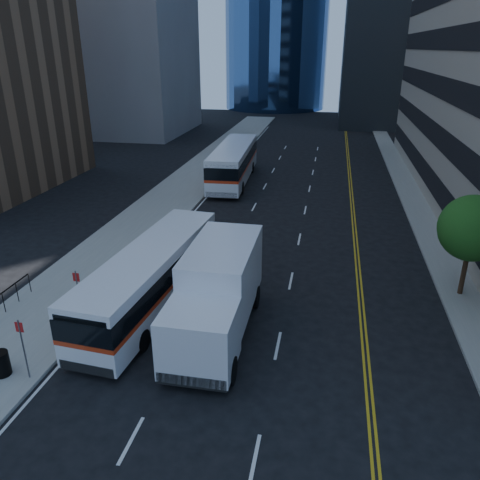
{
  "coord_description": "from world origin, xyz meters",
  "views": [
    {
      "loc": [
        2.08,
        -14.48,
        11.61
      ],
      "look_at": [
        -1.99,
        6.46,
        2.8
      ],
      "focal_mm": 35.0,
      "sensor_mm": 36.0,
      "label": 1
    }
  ],
  "objects": [
    {
      "name": "ground",
      "position": [
        0.0,
        0.0,
        0.0
      ],
      "size": [
        160.0,
        160.0,
        0.0
      ],
      "primitive_type": "plane",
      "color": "black",
      "rests_on": "ground"
    },
    {
      "name": "sidewalk_west",
      "position": [
        -10.5,
        25.0,
        0.07
      ],
      "size": [
        5.0,
        90.0,
        0.15
      ],
      "primitive_type": "cube",
      "color": "gray",
      "rests_on": "ground"
    },
    {
      "name": "sidewalk_east",
      "position": [
        9.0,
        25.0,
        0.07
      ],
      "size": [
        2.0,
        90.0,
        0.15
      ],
      "primitive_type": "cube",
      "color": "gray",
      "rests_on": "ground"
    },
    {
      "name": "midrise_west",
      "position": [
        -28.0,
        52.0,
        17.5
      ],
      "size": [
        18.0,
        18.0,
        35.0
      ],
      "primitive_type": "cube",
      "color": "gray",
      "rests_on": "ground"
    },
    {
      "name": "street_tree",
      "position": [
        9.0,
        8.0,
        3.64
      ],
      "size": [
        3.2,
        3.2,
        5.1
      ],
      "color": "#332114",
      "rests_on": "sidewalk_east"
    },
    {
      "name": "bus_front",
      "position": [
        -5.79,
        4.12,
        1.62
      ],
      "size": [
        3.43,
        11.67,
        2.97
      ],
      "rotation": [
        0.0,
        0.0,
        -0.08
      ],
      "color": "white",
      "rests_on": "ground"
    },
    {
      "name": "bus_rear",
      "position": [
        -6.6,
        27.12,
        1.81
      ],
      "size": [
        3.41,
        12.97,
        3.31
      ],
      "rotation": [
        0.0,
        0.0,
        0.05
      ],
      "color": "white",
      "rests_on": "ground"
    },
    {
      "name": "box_truck",
      "position": [
        -2.19,
        2.4,
        1.98
      ],
      "size": [
        2.78,
        7.87,
        3.77
      ],
      "rotation": [
        0.0,
        0.0,
        0.0
      ],
      "color": "white",
      "rests_on": "ground"
    },
    {
      "name": "trash_can",
      "position": [
        -9.49,
        -2.03,
        0.63
      ],
      "size": [
        0.77,
        0.77,
        0.96
      ],
      "primitive_type": "cylinder",
      "rotation": [
        0.0,
        0.0,
        -0.23
      ],
      "color": "black",
      "rests_on": "sidewalk_west"
    }
  ]
}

